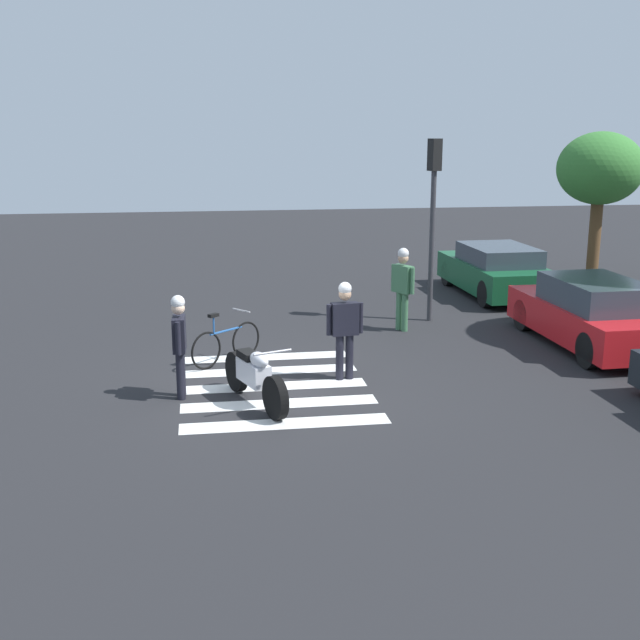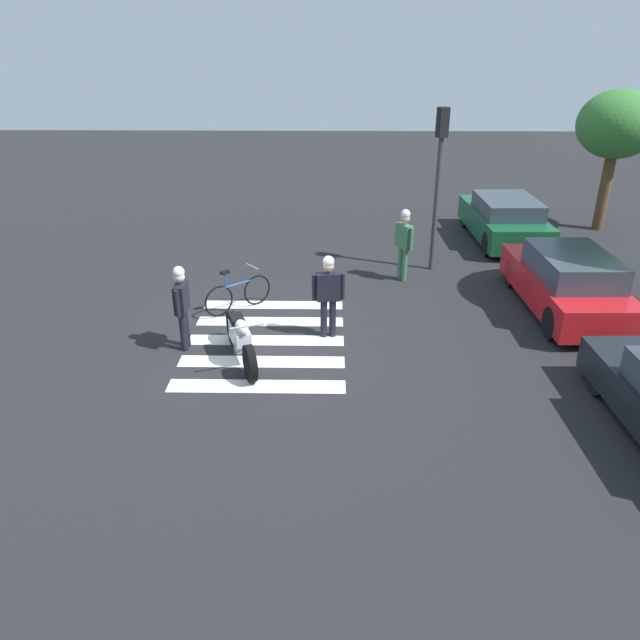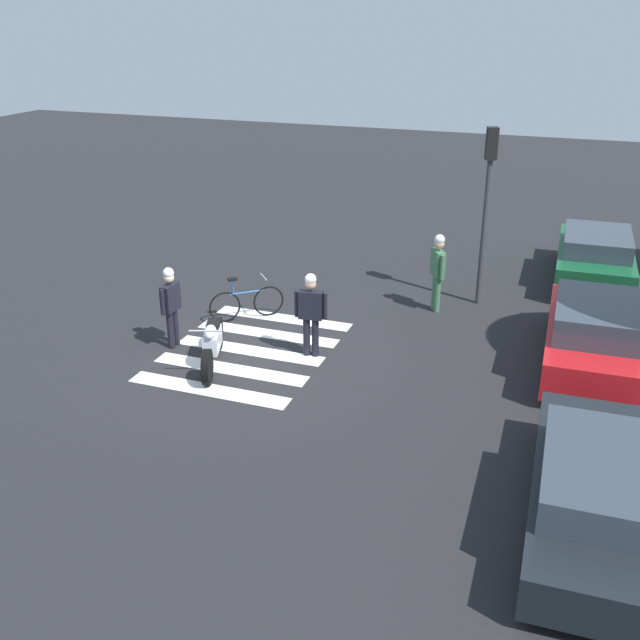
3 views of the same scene
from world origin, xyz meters
name	(u,v)px [view 3 (image 3 of 3)]	position (x,y,z in m)	size (l,w,h in m)	color
ground_plane	(250,350)	(0.00, 0.00, 0.00)	(60.00, 60.00, 0.00)	#232326
police_motorcycle	(212,343)	(0.85, -0.39, 0.47)	(2.13, 0.97, 1.06)	black
leaning_bicycle	(247,303)	(-1.50, -0.77, 0.39)	(1.17, 1.33, 1.02)	black
officer_on_foot	(171,302)	(0.34, -1.57, 0.99)	(0.66, 0.23, 1.73)	black
officer_by_motorcycle	(311,309)	(-0.22, 1.27, 1.01)	(0.25, 0.66, 1.75)	black
pedestrian_bystander	(438,267)	(-3.47, 3.13, 1.06)	(0.61, 0.42, 1.83)	#3F724C
crosswalk_stripes	(250,350)	(0.00, 0.00, 0.00)	(4.05, 3.17, 0.01)	silver
car_green_compact	(595,257)	(-6.78, 6.52, 0.65)	(4.23, 1.91, 1.34)	black
car_red_convertible	(593,335)	(-1.60, 6.57, 0.68)	(4.27, 1.80, 1.42)	black
car_black_suv	(596,491)	(3.50, 6.72, 0.59)	(4.54, 1.76, 1.22)	black
traffic_light_pole	(488,188)	(-4.28, 3.99, 2.77)	(0.35, 0.30, 4.11)	#38383D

